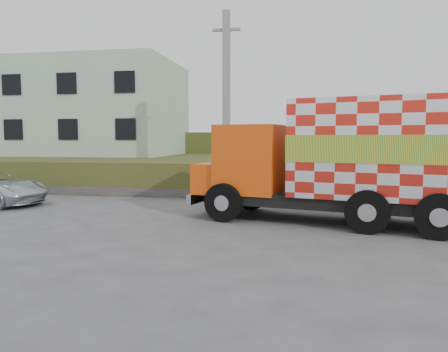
% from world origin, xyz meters
% --- Properties ---
extents(ground, '(120.00, 120.00, 0.00)m').
position_xyz_m(ground, '(0.00, 0.00, 0.00)').
color(ground, '#474749').
rests_on(ground, ground).
extents(embankment, '(40.00, 12.00, 1.50)m').
position_xyz_m(embankment, '(0.00, 10.00, 0.75)').
color(embankment, '#344B19').
rests_on(embankment, ground).
extents(embankment_far, '(40.00, 12.00, 3.00)m').
position_xyz_m(embankment_far, '(0.00, 22.00, 1.50)').
color(embankment_far, '#344B19').
rests_on(embankment_far, ground).
extents(retaining_strip, '(16.00, 0.50, 0.40)m').
position_xyz_m(retaining_strip, '(-2.00, 4.20, 0.20)').
color(retaining_strip, '#595651').
rests_on(retaining_strip, ground).
extents(building, '(10.00, 8.00, 6.00)m').
position_xyz_m(building, '(-11.00, 13.00, 4.50)').
color(building, '#A5BEA2').
rests_on(building, embankment).
extents(utility_pole, '(1.20, 0.30, 8.00)m').
position_xyz_m(utility_pole, '(-1.00, 4.60, 4.08)').
color(utility_pole, gray).
rests_on(utility_pole, ground).
extents(cargo_truck, '(8.75, 4.52, 3.73)m').
position_xyz_m(cargo_truck, '(3.48, -0.45, 1.92)').
color(cargo_truck, black).
rests_on(cargo_truck, ground).
extents(cow, '(0.73, 1.41, 1.16)m').
position_xyz_m(cow, '(-0.53, 0.55, 0.58)').
color(cow, black).
rests_on(cow, ground).
extents(pedestrian, '(0.68, 0.58, 1.58)m').
position_xyz_m(pedestrian, '(1.25, 6.82, 2.29)').
color(pedestrian, '#2A2825').
rests_on(pedestrian, embankment).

